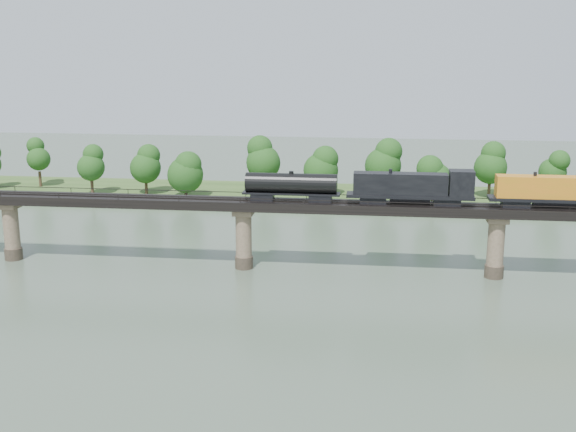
# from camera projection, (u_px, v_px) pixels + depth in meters

# --- Properties ---
(ground) EXTENTS (400.00, 400.00, 0.00)m
(ground) POSITION_uv_depth(u_px,v_px,m) (200.00, 340.00, 89.64)
(ground) COLOR #3D4E3D
(ground) RESTS_ON ground
(far_bank) EXTENTS (300.00, 24.00, 1.60)m
(far_bank) POSITION_uv_depth(u_px,v_px,m) (286.00, 195.00, 171.48)
(far_bank) COLOR #324F1F
(far_bank) RESTS_ON ground
(bridge) EXTENTS (236.00, 30.00, 11.50)m
(bridge) POSITION_uv_depth(u_px,v_px,m) (244.00, 236.00, 117.31)
(bridge) COLOR #473A2D
(bridge) RESTS_ON ground
(bridge_superstructure) EXTENTS (220.00, 4.90, 0.75)m
(bridge_superstructure) POSITION_uv_depth(u_px,v_px,m) (243.00, 198.00, 115.83)
(bridge_superstructure) COLOR black
(bridge_superstructure) RESTS_ON bridge
(far_treeline) EXTENTS (289.06, 17.54, 13.60)m
(far_treeline) POSITION_uv_depth(u_px,v_px,m) (248.00, 164.00, 166.26)
(far_treeline) COLOR #382619
(far_treeline) RESTS_ON far_bank
(freight_train) EXTENTS (79.75, 3.11, 5.49)m
(freight_train) POSITION_uv_depth(u_px,v_px,m) (507.00, 190.00, 110.38)
(freight_train) COLOR black
(freight_train) RESTS_ON bridge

